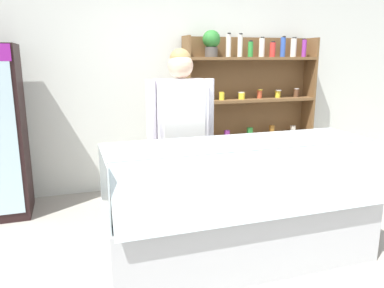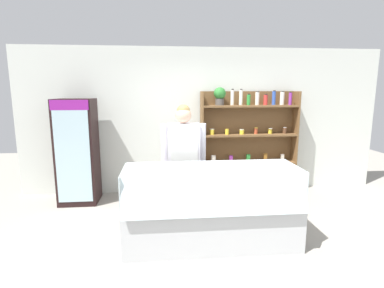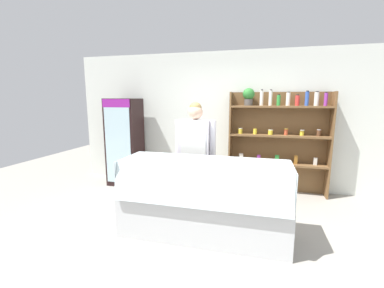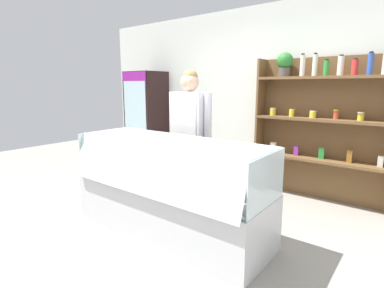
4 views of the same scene
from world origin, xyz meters
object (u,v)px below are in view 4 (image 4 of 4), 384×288
(shop_clerk, at_px, (189,126))
(deli_display_case, at_px, (169,204))
(shelving_unit, at_px, (323,119))
(drinks_fridge, at_px, (147,121))

(shop_clerk, bearing_deg, deli_display_case, -68.01)
(deli_display_case, relative_size, shop_clerk, 1.25)
(shelving_unit, relative_size, shop_clerk, 1.14)
(drinks_fridge, xyz_separation_m, shelving_unit, (3.02, 0.27, 0.21))
(shelving_unit, bearing_deg, drinks_fridge, -174.92)
(shelving_unit, relative_size, deli_display_case, 0.92)
(drinks_fridge, height_order, shelving_unit, shelving_unit)
(shelving_unit, bearing_deg, shop_clerk, -136.30)
(shelving_unit, height_order, deli_display_case, shelving_unit)
(shop_clerk, bearing_deg, drinks_fridge, 151.69)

